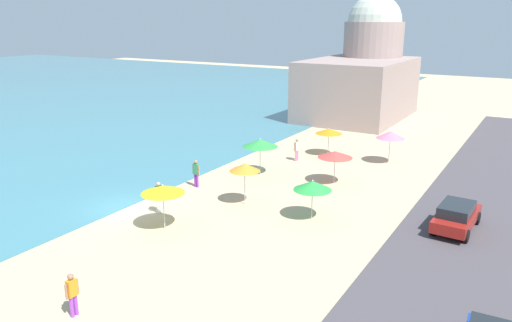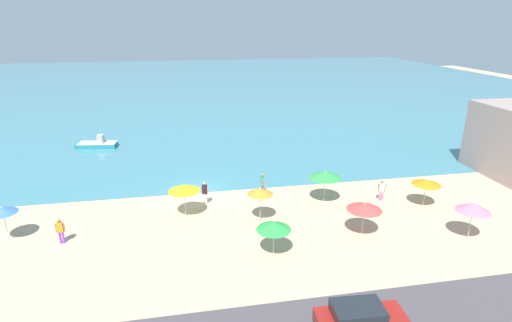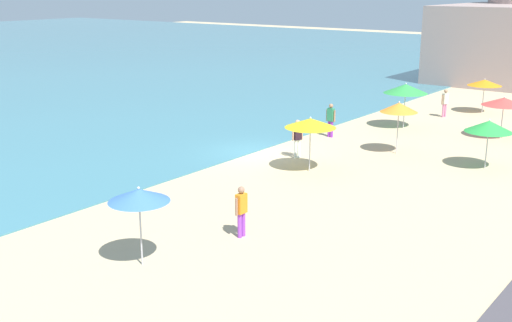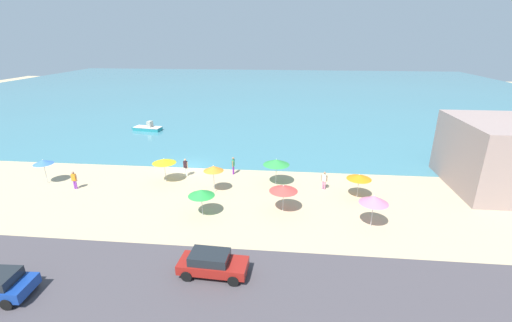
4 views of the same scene
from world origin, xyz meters
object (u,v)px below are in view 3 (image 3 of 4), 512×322
object	(u,v)px
beach_umbrella_0	(406,89)
beach_umbrella_5	(139,195)
beach_umbrella_4	(504,102)
bather_2	(297,137)
bather_0	(331,118)
bather_3	(445,102)
beach_umbrella_1	(399,107)
bather_1	(241,209)
beach_umbrella_7	(489,126)
beach_umbrella_3	(310,123)
beach_umbrella_2	(485,83)

from	to	relation	value
beach_umbrella_0	beach_umbrella_5	size ratio (longest dim) A/B	1.08
beach_umbrella_4	bather_2	world-z (taller)	beach_umbrella_4
beach_umbrella_0	bather_0	size ratio (longest dim) A/B	1.43
beach_umbrella_0	bather_3	xyz separation A→B (m)	(4.35, -0.64, -1.27)
beach_umbrella_1	bather_1	world-z (taller)	beach_umbrella_1
bather_1	bather_2	xyz separation A→B (m)	(9.10, 3.95, 0.07)
bather_2	beach_umbrella_5	bearing A→B (deg)	-166.47
beach_umbrella_0	beach_umbrella_7	distance (m)	8.34
beach_umbrella_3	bather_1	distance (m)	8.05
beach_umbrella_7	bather_1	bearing A→B (deg)	164.19
beach_umbrella_3	beach_umbrella_7	xyz separation A→B (m)	(5.03, -5.91, -0.23)
beach_umbrella_7	bather_0	distance (m)	8.61
beach_umbrella_0	beach_umbrella_2	xyz separation A→B (m)	(7.07, -2.04, -0.32)
beach_umbrella_2	bather_0	size ratio (longest dim) A/B	1.22
beach_umbrella_4	bather_3	xyz separation A→B (m)	(3.57, 4.47, -1.00)
beach_umbrella_7	bather_0	xyz separation A→B (m)	(1.03, 8.51, -0.89)
beach_umbrella_4	beach_umbrella_7	world-z (taller)	beach_umbrella_4
beach_umbrella_1	bather_1	xyz separation A→B (m)	(-12.67, -0.65, -1.29)
beach_umbrella_1	beach_umbrella_7	xyz separation A→B (m)	(-0.02, -4.23, -0.34)
beach_umbrella_0	beach_umbrella_5	xyz separation A→B (m)	(-21.45, -1.83, -0.12)
beach_umbrella_4	beach_umbrella_5	world-z (taller)	beach_umbrella_5
beach_umbrella_0	beach_umbrella_2	bearing A→B (deg)	-16.08
bather_0	bather_3	distance (m)	9.15
beach_umbrella_4	bather_1	bearing A→B (deg)	172.93
bather_2	bather_3	distance (m)	13.42
beach_umbrella_3	bather_0	world-z (taller)	beach_umbrella_3
beach_umbrella_2	bather_3	xyz separation A→B (m)	(-2.72, 1.40, -0.95)
beach_umbrella_2	beach_umbrella_3	distance (m)	17.56
beach_umbrella_4	bather_1	size ratio (longest dim) A/B	1.33
beach_umbrella_0	beach_umbrella_7	world-z (taller)	beach_umbrella_0
beach_umbrella_5	bather_3	distance (m)	25.85
beach_umbrella_2	bather_1	world-z (taller)	beach_umbrella_2
bather_1	bather_2	size ratio (longest dim) A/B	0.93
beach_umbrella_0	bather_0	xyz separation A→B (m)	(-4.36, 2.15, -1.23)
beach_umbrella_2	bather_3	bearing A→B (deg)	152.79
beach_umbrella_3	beach_umbrella_7	size ratio (longest dim) A/B	1.08
beach_umbrella_3	beach_umbrella_4	size ratio (longest dim) A/B	1.07
bather_2	beach_umbrella_1	bearing A→B (deg)	-42.83
beach_umbrella_4	bather_3	bearing A→B (deg)	51.43
beach_umbrella_4	bather_0	distance (m)	8.95
beach_umbrella_2	bather_3	world-z (taller)	beach_umbrella_2
beach_umbrella_4	bather_1	world-z (taller)	beach_umbrella_4
bather_3	bather_1	bearing A→B (deg)	-174.55
bather_1	bather_0	bearing A→B (deg)	19.79
beach_umbrella_5	bather_3	size ratio (longest dim) A/B	1.39
beach_umbrella_7	bather_0	bearing A→B (deg)	83.06
beach_umbrella_2	bather_1	size ratio (longest dim) A/B	1.29
beach_umbrella_7	bather_2	bearing A→B (deg)	115.21
beach_umbrella_1	beach_umbrella_3	world-z (taller)	beach_umbrella_1
bather_0	bather_3	xyz separation A→B (m)	(8.71, -2.79, -0.05)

